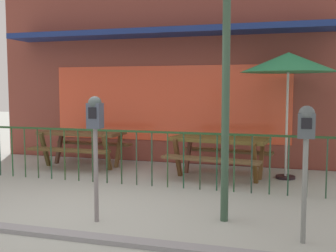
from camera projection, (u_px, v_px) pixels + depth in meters
name	position (u px, v px, depth m)	size (l,w,h in m)	color
ground	(78.00, 215.00, 5.62)	(40.00, 40.00, 0.00)	#A5AAA1
pub_storefront	(170.00, 63.00, 9.59)	(8.46, 1.35, 4.54)	#4E1C1C
patio_fence_front	(129.00, 147.00, 7.32)	(7.13, 0.04, 0.97)	#204320
picnic_table_left	(82.00, 139.00, 8.99)	(1.83, 1.41, 0.79)	brown
picnic_table_right	(219.00, 146.00, 7.87)	(1.97, 1.59, 0.79)	brown
patio_umbrella	(288.00, 63.00, 7.67)	(1.75, 1.75, 2.36)	black
parking_meter_near	(306.00, 137.00, 4.50)	(0.18, 0.17, 1.52)	slate
parking_meter_far	(95.00, 125.00, 5.23)	(0.18, 0.17, 1.60)	slate
street_lamp	(227.00, 29.00, 5.15)	(0.28, 0.28, 3.69)	#304937
curb_edge	(45.00, 235.00, 4.86)	(11.84, 0.20, 0.11)	gray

